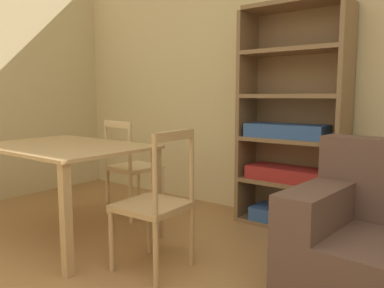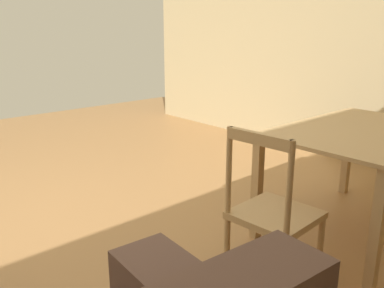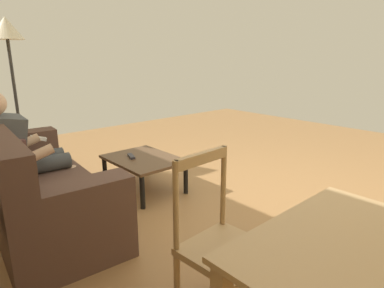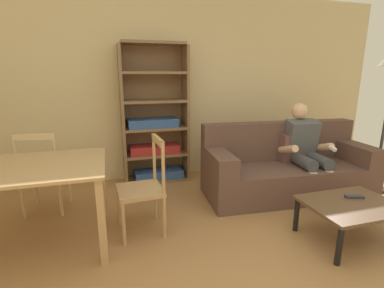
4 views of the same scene
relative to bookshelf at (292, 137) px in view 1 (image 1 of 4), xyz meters
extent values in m
cube|color=#D1BC8C|center=(0.40, 0.24, 0.53)|extent=(6.72, 0.12, 2.67)
cube|color=brown|center=(0.60, -0.94, -0.29)|extent=(0.30, 0.83, 0.23)
cube|color=brown|center=(-0.44, -0.02, 0.15)|extent=(0.04, 0.36, 1.90)
cube|color=brown|center=(0.45, -0.02, 0.15)|extent=(0.04, 0.36, 1.90)
cube|color=brown|center=(0.00, 0.15, 0.15)|extent=(0.92, 0.02, 1.90)
cube|color=brown|center=(0.00, -0.02, -0.78)|extent=(0.85, 0.36, 0.04)
cube|color=brown|center=(0.00, -0.02, -0.40)|extent=(0.85, 0.36, 0.04)
cube|color=brown|center=(0.00, -0.02, -0.02)|extent=(0.85, 0.36, 0.04)
cube|color=brown|center=(0.00, -0.02, 0.36)|extent=(0.85, 0.36, 0.04)
cube|color=brown|center=(0.00, -0.02, 0.74)|extent=(0.85, 0.36, 0.04)
cube|color=brown|center=(0.00, -0.02, 1.12)|extent=(0.85, 0.36, 0.04)
cube|color=#2D5193|center=(0.03, -0.04, -0.71)|extent=(0.70, 0.30, 0.12)
cube|color=maroon|center=(-0.02, -0.04, -0.33)|extent=(0.70, 0.31, 0.12)
cube|color=#2D5193|center=(-0.03, -0.04, 0.05)|extent=(0.70, 0.32, 0.12)
cube|color=tan|center=(-1.35, -1.37, -0.05)|extent=(1.34, 0.94, 0.02)
cube|color=tan|center=(-0.73, -1.79, -0.43)|extent=(0.06, 0.06, 0.74)
cube|color=tan|center=(-1.97, -0.95, -0.43)|extent=(0.06, 0.06, 0.74)
cube|color=tan|center=(-0.73, -0.95, -0.43)|extent=(0.06, 0.06, 0.74)
cube|color=#D1B27F|center=(-1.35, -0.60, -0.34)|extent=(0.47, 0.47, 0.04)
cylinder|color=#D1B27F|center=(-1.14, -0.44, -0.57)|extent=(0.04, 0.04, 0.46)
cylinder|color=#D1B27F|center=(-1.51, -0.39, -0.57)|extent=(0.04, 0.04, 0.46)
cylinder|color=#D1B27F|center=(-1.18, -0.81, -0.57)|extent=(0.04, 0.04, 0.46)
cylinder|color=#D1B27F|center=(-1.56, -0.77, -0.57)|extent=(0.04, 0.04, 0.46)
cylinder|color=#D1B27F|center=(-1.18, -0.81, -0.11)|extent=(0.03, 0.03, 0.46)
cylinder|color=#D1B27F|center=(-1.56, -0.77, -0.11)|extent=(0.03, 0.03, 0.46)
cube|color=#D1B27F|center=(-1.37, -0.79, 0.09)|extent=(0.38, 0.08, 0.06)
cube|color=tan|center=(-0.38, -1.37, -0.37)|extent=(0.44, 0.44, 0.04)
cylinder|color=tan|center=(-0.58, -1.20, -0.59)|extent=(0.04, 0.04, 0.43)
cylinder|color=tan|center=(-0.56, -1.57, -0.59)|extent=(0.04, 0.04, 0.43)
cylinder|color=tan|center=(-0.20, -1.17, -0.59)|extent=(0.04, 0.04, 0.43)
cylinder|color=tan|center=(-0.18, -1.55, -0.59)|extent=(0.04, 0.04, 0.43)
cylinder|color=tan|center=(-0.20, -1.17, -0.11)|extent=(0.03, 0.03, 0.51)
cylinder|color=tan|center=(-0.18, -1.55, -0.11)|extent=(0.03, 0.03, 0.51)
cube|color=tan|center=(-0.19, -1.36, 0.11)|extent=(0.06, 0.38, 0.06)
camera|label=1|loc=(1.34, -3.16, 0.35)|focal=35.67mm
camera|label=2|loc=(1.37, -0.11, 0.65)|focal=38.46mm
camera|label=3|loc=(-1.40, -0.21, 0.64)|focal=30.62mm
camera|label=4|loc=(-0.62, -3.96, 0.72)|focal=26.62mm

